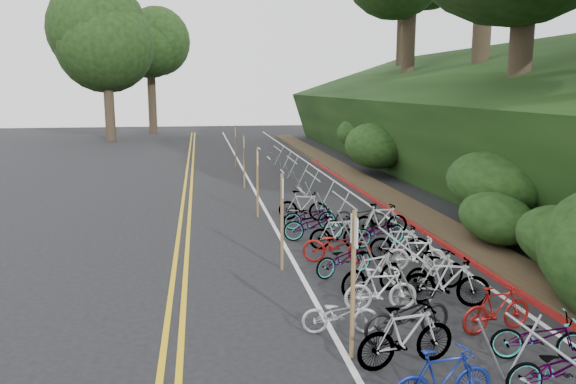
% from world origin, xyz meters
% --- Properties ---
extents(ground, '(120.00, 120.00, 0.00)m').
position_xyz_m(ground, '(0.00, 0.00, 0.00)').
color(ground, black).
rests_on(ground, ground).
extents(road_markings, '(7.47, 80.00, 0.01)m').
position_xyz_m(road_markings, '(0.63, 10.10, 0.00)').
color(road_markings, gold).
rests_on(road_markings, ground).
extents(red_curb, '(0.25, 28.00, 0.10)m').
position_xyz_m(red_curb, '(5.70, 12.00, 0.05)').
color(red_curb, maroon).
rests_on(red_curb, ground).
extents(embankment, '(14.30, 48.14, 9.11)m').
position_xyz_m(embankment, '(12.96, 19.04, 2.57)').
color(embankment, black).
rests_on(embankment, ground).
extents(bike_rack_front, '(1.11, 3.31, 1.11)m').
position_xyz_m(bike_rack_front, '(3.33, -2.59, 0.83)').
color(bike_rack_front, '#95989F').
rests_on(bike_rack_front, ground).
extents(bike_racks_rest, '(1.14, 23.00, 1.17)m').
position_xyz_m(bike_racks_rest, '(3.00, 13.00, 0.85)').
color(bike_racks_rest, '#95989F').
rests_on(bike_racks_rest, ground).
extents(signpost_near, '(0.08, 0.40, 2.62)m').
position_xyz_m(signpost_near, '(1.09, 0.10, 1.49)').
color(signpost_near, brown).
rests_on(signpost_near, ground).
extents(signposts_rest, '(0.08, 18.40, 2.50)m').
position_xyz_m(signposts_rest, '(0.60, 14.00, 1.43)').
color(signposts_rest, brown).
rests_on(signposts_rest, ground).
extents(bike_front, '(0.70, 1.53, 0.77)m').
position_xyz_m(bike_front, '(1.14, 1.08, 0.39)').
color(bike_front, '#9E9EA3').
rests_on(bike_front, ground).
extents(bike_valet, '(3.25, 15.15, 1.09)m').
position_xyz_m(bike_valet, '(2.96, 3.36, 0.48)').
color(bike_valet, '#9E9EA3').
rests_on(bike_valet, ground).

